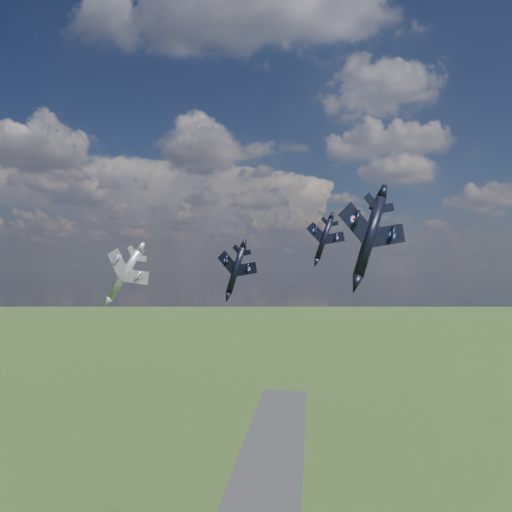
# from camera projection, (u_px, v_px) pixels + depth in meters

# --- Properties ---
(jet_lead_navy) EXTENTS (13.64, 15.86, 5.74)m
(jet_lead_navy) POSITION_uv_depth(u_px,v_px,m) (236.00, 270.00, 100.28)
(jet_lead_navy) COLOR black
(jet_right_navy) EXTENTS (15.14, 16.91, 5.90)m
(jet_right_navy) POSITION_uv_depth(u_px,v_px,m) (370.00, 237.00, 60.09)
(jet_right_navy) COLOR black
(jet_high_navy) EXTENTS (10.82, 13.94, 5.65)m
(jet_high_navy) POSITION_uv_depth(u_px,v_px,m) (324.00, 239.00, 113.47)
(jet_high_navy) COLOR black
(jet_left_silver) EXTENTS (12.90, 16.45, 8.56)m
(jet_left_silver) POSITION_uv_depth(u_px,v_px,m) (125.00, 274.00, 95.22)
(jet_left_silver) COLOR #9698A0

